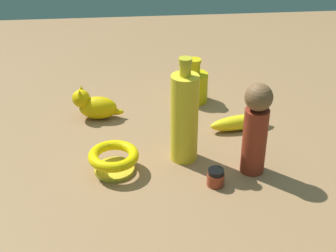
{
  "coord_description": "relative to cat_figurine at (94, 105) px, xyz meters",
  "views": [
    {
      "loc": [
        -0.1,
        -1.08,
        0.67
      ],
      "look_at": [
        0.0,
        0.0,
        0.04
      ],
      "focal_mm": 54.1,
      "sensor_mm": 36.0,
      "label": 1
    }
  ],
  "objects": [
    {
      "name": "person_figure_adult",
      "position": [
        0.37,
        -0.28,
        0.08
      ],
      "size": [
        0.06,
        0.06,
        0.22
      ],
      "color": "maroon",
      "rests_on": "ground"
    },
    {
      "name": "nail_polish_jar",
      "position": [
        0.27,
        -0.33,
        -0.02
      ],
      "size": [
        0.04,
        0.04,
        0.04
      ],
      "color": "#97341E",
      "rests_on": "ground"
    },
    {
      "name": "ground",
      "position": [
        0.19,
        -0.13,
        -0.04
      ],
      "size": [
        2.0,
        2.0,
        0.0
      ],
      "primitive_type": "plane",
      "color": "#936D47"
    },
    {
      "name": "bottle_short",
      "position": [
        0.28,
        0.08,
        0.01
      ],
      "size": [
        0.08,
        0.08,
        0.13
      ],
      "color": "gold",
      "rests_on": "ground"
    },
    {
      "name": "bowl",
      "position": [
        0.05,
        -0.26,
        -0.0
      ],
      "size": [
        0.12,
        0.12,
        0.05
      ],
      "color": "gold",
      "rests_on": "ground"
    },
    {
      "name": "banana",
      "position": [
        0.38,
        -0.1,
        -0.02
      ],
      "size": [
        0.17,
        0.07,
        0.04
      ],
      "primitive_type": "ellipsoid",
      "rotation": [
        0.0,
        0.0,
        3.32
      ],
      "color": "yellow",
      "rests_on": "ground"
    },
    {
      "name": "bottle_tall",
      "position": [
        0.22,
        -0.21,
        0.07
      ],
      "size": [
        0.06,
        0.06,
        0.25
      ],
      "color": "yellow",
      "rests_on": "ground"
    },
    {
      "name": "cat_figurine",
      "position": [
        0.0,
        0.0,
        0.0
      ],
      "size": [
        0.14,
        0.07,
        0.09
      ],
      "color": "#DFB507",
      "rests_on": "ground"
    }
  ]
}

